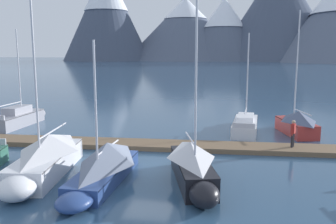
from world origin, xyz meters
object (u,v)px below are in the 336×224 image
sailboat_nearest_berth (20,117)px  sailboat_far_berth (193,165)px  sailboat_mid_dock_port (45,157)px  sailboat_mid_dock_starboard (104,165)px  sailboat_end_of_dock (295,122)px  person_on_dock (293,132)px  sailboat_outer_slip (246,124)px

sailboat_nearest_berth → sailboat_far_berth: size_ratio=0.96×
sailboat_nearest_berth → sailboat_mid_dock_port: (8.49, -11.33, 0.26)m
sailboat_mid_dock_port → sailboat_mid_dock_starboard: 3.22m
sailboat_mid_dock_port → sailboat_end_of_dock: 18.27m
sailboat_far_berth → sailboat_end_of_dock: 13.40m
sailboat_far_berth → person_on_dock: sailboat_far_berth is taller
sailboat_end_of_dock → sailboat_outer_slip: bearing=171.7°
sailboat_end_of_dock → person_on_dock: (-1.00, -5.26, 0.40)m
person_on_dock → sailboat_mid_dock_port: bearing=-152.6°
sailboat_mid_dock_starboard → sailboat_end_of_dock: bearing=49.0°
sailboat_nearest_berth → sailboat_end_of_dock: (22.34, 0.59, 0.20)m
sailboat_far_berth → person_on_dock: bearing=49.8°
sailboat_mid_dock_port → sailboat_mid_dock_starboard: bearing=-6.3°
sailboat_mid_dock_port → sailboat_outer_slip: 16.10m
sailboat_end_of_dock → sailboat_mid_dock_port: bearing=-139.3°
sailboat_outer_slip → sailboat_mid_dock_starboard: bearing=-118.7°
sailboat_far_berth → sailboat_outer_slip: size_ratio=1.10×
sailboat_far_berth → person_on_dock: 8.48m
sailboat_outer_slip → person_on_dock: bearing=-65.5°
sailboat_nearest_berth → person_on_dock: bearing=-12.4°
sailboat_nearest_berth → sailboat_mid_dock_port: size_ratio=0.88×
sailboat_mid_dock_starboard → sailboat_outer_slip: 14.60m
sailboat_far_berth → sailboat_end_of_dock: (6.47, 11.73, -0.02)m
sailboat_nearest_berth → sailboat_outer_slip: bearing=3.4°
sailboat_mid_dock_port → sailboat_outer_slip: sailboat_mid_dock_port is taller
sailboat_mid_dock_port → person_on_dock: sailboat_mid_dock_port is taller
sailboat_nearest_berth → sailboat_mid_dock_port: 14.16m
sailboat_mid_dock_port → sailboat_far_berth: sailboat_mid_dock_port is taller
sailboat_far_berth → sailboat_nearest_berth: bearing=144.9°
sailboat_mid_dock_port → sailboat_far_berth: size_ratio=1.09×
person_on_dock → sailboat_end_of_dock: bearing=79.2°
sailboat_nearest_berth → sailboat_outer_slip: (18.69, 1.12, -0.11)m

